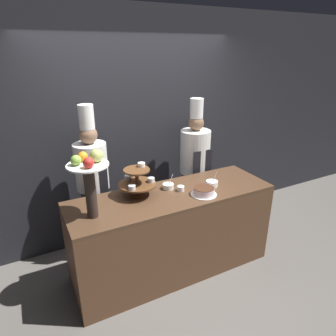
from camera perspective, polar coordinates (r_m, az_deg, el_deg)
name	(u,v)px	position (r m, az deg, el deg)	size (l,w,h in m)	color
ground_plane	(187,287)	(3.39, 3.71, -21.65)	(14.00, 14.00, 0.00)	#5B5651
wall_back	(136,129)	(3.74, -6.04, 7.32)	(10.00, 0.06, 2.80)	#232328
buffet_counter	(172,232)	(3.33, 0.81, -12.16)	(2.16, 0.69, 0.94)	brown
tiered_stand	(137,181)	(3.01, -5.87, -2.47)	(0.38, 0.38, 0.33)	brown
fruit_pedestal	(89,175)	(2.61, -14.76, -1.30)	(0.35, 0.35, 0.61)	#2D231E
cake_round	(204,191)	(3.08, 6.83, -4.43)	(0.27, 0.27, 0.08)	white
cup_white	(181,188)	(3.14, 2.44, -3.91)	(0.07, 0.07, 0.05)	white
serving_bowl_near	(212,183)	(3.28, 8.36, -2.94)	(0.13, 0.13, 0.16)	white
serving_bowl_far	(168,186)	(3.18, 0.03, -3.50)	(0.12, 0.12, 0.16)	white
chef_left	(93,181)	(3.36, -14.12, -2.42)	(0.35, 0.35, 1.82)	#28282D
chef_center_left	(195,163)	(3.84, 5.12, 0.89)	(0.37, 0.37, 1.79)	#38332D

